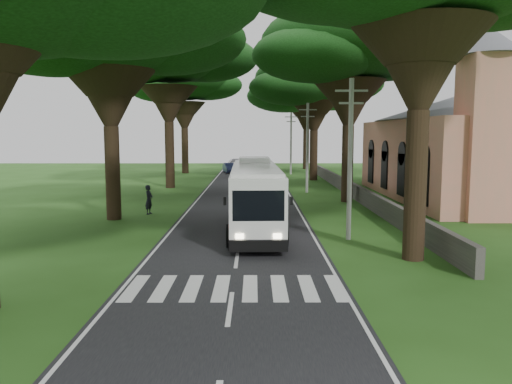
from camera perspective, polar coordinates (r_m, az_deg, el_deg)
ground at (r=19.48m, az=-2.42°, el=-9.18°), size 140.00×140.00×0.00m
road at (r=44.05m, az=-1.17°, el=-0.20°), size 8.00×120.00×0.04m
crosswalk at (r=17.57m, az=-2.67°, el=-10.97°), size 8.00×3.00×0.01m
property_wall at (r=43.76m, az=10.67°, el=0.42°), size 0.35×50.00×1.20m
church at (r=43.75m, az=22.95°, el=5.66°), size 14.00×24.00×11.60m
pole_near at (r=25.20m, az=10.70°, el=3.99°), size 1.60×0.24×8.00m
pole_mid at (r=44.98m, az=5.89°, el=5.24°), size 1.60×0.24×8.00m
pole_far at (r=64.90m, az=4.02°, el=5.72°), size 1.60×0.24×8.00m
tree_l_mida at (r=32.54m, az=-16.58°, el=17.56°), size 13.78×13.78×14.67m
tree_l_midb at (r=50.00m, az=-10.06°, el=15.51°), size 14.39×14.39×16.25m
tree_l_far at (r=67.69m, az=-8.25°, el=12.41°), size 12.74×12.74×15.00m
tree_r_mida at (r=39.94m, az=10.69°, el=16.20°), size 13.54×13.54×15.01m
tree_r_midb at (r=57.42m, az=6.72°, el=12.66°), size 13.38×13.38×14.29m
tree_r_far at (r=75.38m, az=5.82°, el=11.57°), size 16.04×16.04×15.19m
coach_bus at (r=27.28m, az=-0.09°, el=-0.43°), size 3.06×12.22×3.59m
distant_car_a at (r=59.99m, az=-1.68°, el=2.37°), size 2.24×4.43×1.45m
distant_car_b at (r=67.44m, az=-3.04°, el=2.78°), size 2.17×4.13×1.29m
distant_car_c at (r=73.19m, az=-0.00°, el=3.07°), size 2.31×4.36×1.20m
pedestrian at (r=33.70m, az=-12.13°, el=-0.86°), size 0.61×0.79×1.94m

